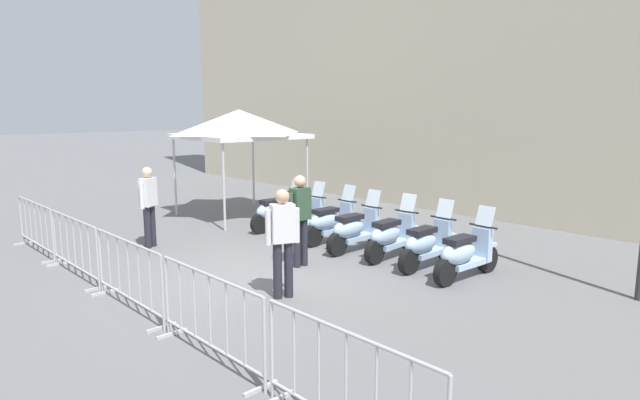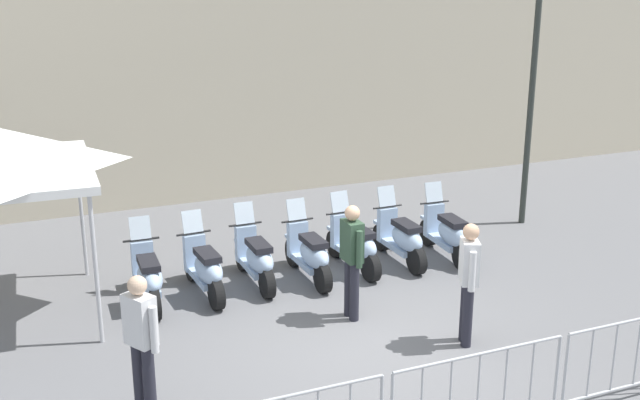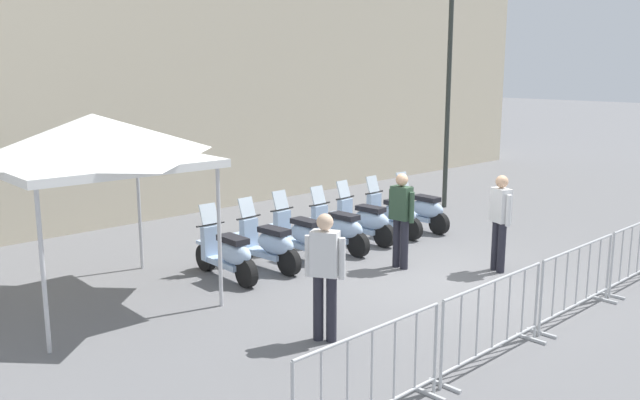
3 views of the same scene
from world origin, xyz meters
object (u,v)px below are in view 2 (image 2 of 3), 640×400
object	(u,v)px
motorcycle_1	(205,269)
barrier_segment_2	(478,398)
street_lamp	(536,43)
motorcycle_5	(401,238)
officer_near_row_end	(141,338)
officer_by_barriers	(468,277)
motorcycle_4	(355,245)
motorcycle_0	(148,277)
officer_mid_plaza	(352,255)
motorcycle_3	(309,254)
motorcycle_6	(447,234)
motorcycle_2	(256,259)
barrier_segment_3	(636,359)

from	to	relation	value
motorcycle_1	barrier_segment_2	distance (m)	5.21
street_lamp	motorcycle_5	bearing A→B (deg)	-160.59
motorcycle_1	street_lamp	size ratio (longest dim) A/B	0.29
officer_near_row_end	officer_by_barriers	bearing A→B (deg)	3.51
motorcycle_4	barrier_segment_2	distance (m)	5.05
motorcycle_1	motorcycle_5	xyz separation A→B (m)	(3.47, 0.19, 0.00)
motorcycle_0	barrier_segment_2	size ratio (longest dim) A/B	0.81
motorcycle_4	barrier_segment_2	size ratio (longest dim) A/B	0.81
street_lamp	officer_by_barriers	xyz separation A→B (m)	(-3.72, -4.13, -2.57)
motorcycle_5	officer_mid_plaza	bearing A→B (deg)	-133.71
motorcycle_0	officer_near_row_end	size ratio (longest dim) A/B	0.99
motorcycle_3	motorcycle_0	bearing A→B (deg)	-178.86
motorcycle_3	motorcycle_6	xyz separation A→B (m)	(2.60, 0.11, 0.00)
street_lamp	officer_mid_plaza	world-z (taller)	street_lamp
motorcycle_1	barrier_segment_2	xyz separation A→B (m)	(1.94, -4.83, 0.07)
motorcycle_2	officer_by_barriers	bearing A→B (deg)	-53.91
motorcycle_4	officer_mid_plaza	world-z (taller)	officer_mid_plaza
officer_near_row_end	motorcycle_1	bearing A→B (deg)	65.88
officer_by_barriers	barrier_segment_3	bearing A→B (deg)	-59.28
officer_by_barriers	motorcycle_4	bearing A→B (deg)	97.55
officer_mid_plaza	motorcycle_2	bearing A→B (deg)	120.64
motorcycle_2	barrier_segment_3	world-z (taller)	motorcycle_2
motorcycle_2	motorcycle_4	world-z (taller)	same
motorcycle_1	motorcycle_2	world-z (taller)	same
motorcycle_5	barrier_segment_2	world-z (taller)	motorcycle_5
officer_mid_plaza	motorcycle_3	bearing A→B (deg)	93.83
motorcycle_4	motorcycle_5	distance (m)	0.87
barrier_segment_2	officer_mid_plaza	distance (m)	3.35
motorcycle_3	officer_mid_plaza	size ratio (longest dim) A/B	1.00
motorcycle_3	barrier_segment_2	xyz separation A→B (m)	(0.20, -4.86, 0.07)
motorcycle_0	motorcycle_1	size ratio (longest dim) A/B	1.00
motorcycle_0	motorcycle_1	xyz separation A→B (m)	(0.88, 0.02, 0.00)
motorcycle_1	officer_mid_plaza	world-z (taller)	officer_mid_plaza
motorcycle_4	street_lamp	distance (m)	5.28
motorcycle_2	motorcycle_6	distance (m)	3.48
motorcycle_4	officer_mid_plaza	xyz separation A→B (m)	(-0.76, -1.69, 0.53)
motorcycle_0	motorcycle_2	bearing A→B (deg)	5.32
barrier_segment_3	officer_near_row_end	bearing A→B (deg)	163.13
motorcycle_0	motorcycle_4	distance (m)	3.49
barrier_segment_3	barrier_segment_2	bearing A→B (deg)	-177.60
motorcycle_6	officer_near_row_end	size ratio (longest dim) A/B	1.00
motorcycle_4	motorcycle_6	distance (m)	1.73
street_lamp	officer_near_row_end	size ratio (longest dim) A/B	3.41
motorcycle_6	officer_by_barriers	world-z (taller)	officer_by_barriers
barrier_segment_2	officer_mid_plaza	size ratio (longest dim) A/B	1.23
barrier_segment_3	officer_mid_plaza	distance (m)	3.99
barrier_segment_2	officer_near_row_end	size ratio (longest dim) A/B	1.23
motorcycle_5	motorcycle_0	bearing A→B (deg)	-177.17
motorcycle_5	officer_mid_plaza	distance (m)	2.42
motorcycle_0	motorcycle_2	size ratio (longest dim) A/B	1.00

